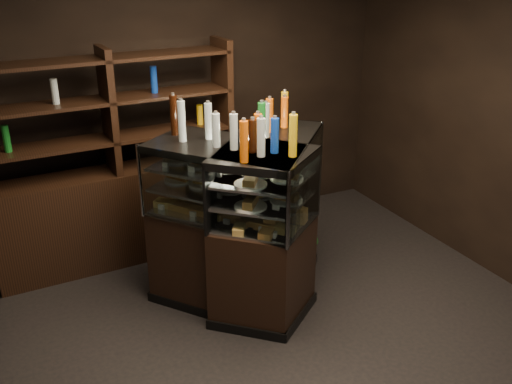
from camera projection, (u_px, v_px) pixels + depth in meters
ground at (264, 372)px, 4.02m from camera, size 5.00×5.00×0.00m
room_shell at (266, 102)px, 3.26m from camera, size 5.02×5.02×3.01m
display_case at (250, 249)px, 4.71m from camera, size 1.63×1.40×1.39m
food_display at (250, 184)px, 4.47m from camera, size 1.22×1.02×0.43m
bottles_top at (249, 125)px, 4.29m from camera, size 1.05×0.88×0.30m
potted_conifer at (298, 213)px, 5.30m from camera, size 0.40×0.40×0.85m
back_shelving at (118, 199)px, 5.28m from camera, size 2.25×0.51×2.00m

